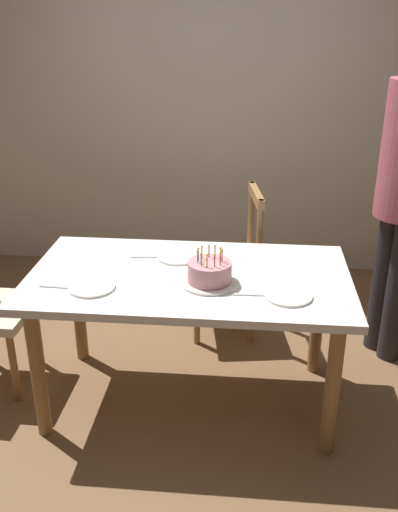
{
  "coord_description": "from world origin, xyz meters",
  "views": [
    {
      "loc": [
        0.28,
        -2.49,
        1.94
      ],
      "look_at": [
        0.05,
        0.0,
        0.85
      ],
      "focal_mm": 39.44,
      "sensor_mm": 36.0,
      "label": 1
    }
  ],
  "objects_px": {
    "dining_table": "(189,291)",
    "chair_spindle_back": "(227,265)",
    "plate_near_guest": "(288,296)",
    "birthday_cake": "(210,273)",
    "plate_near_celebrant": "(92,287)",
    "plate_far_side": "(178,257)"
  },
  "relations": [
    {
      "from": "chair_spindle_back",
      "to": "dining_table",
      "type": "bearing_deg",
      "value": -101.67
    },
    {
      "from": "dining_table",
      "to": "plate_near_guest",
      "type": "height_order",
      "value": "plate_near_guest"
    },
    {
      "from": "birthday_cake",
      "to": "plate_near_guest",
      "type": "bearing_deg",
      "value": -15.94
    },
    {
      "from": "plate_near_celebrant",
      "to": "chair_spindle_back",
      "type": "distance_m",
      "value": 1.16
    },
    {
      "from": "birthday_cake",
      "to": "chair_spindle_back",
      "type": "height_order",
      "value": "chair_spindle_back"
    },
    {
      "from": "plate_near_celebrant",
      "to": "chair_spindle_back",
      "type": "xyz_separation_m",
      "value": [
        0.59,
        0.95,
        -0.3
      ]
    },
    {
      "from": "plate_near_guest",
      "to": "dining_table",
      "type": "bearing_deg",
      "value": 157.69
    },
    {
      "from": "plate_far_side",
      "to": "chair_spindle_back",
      "type": "bearing_deg",
      "value": 67.27
    },
    {
      "from": "dining_table",
      "to": "plate_far_side",
      "type": "relative_size",
      "value": 7.21
    },
    {
      "from": "dining_table",
      "to": "birthday_cake",
      "type": "bearing_deg",
      "value": -39.72
    },
    {
      "from": "birthday_cake",
      "to": "plate_near_guest",
      "type": "height_order",
      "value": "birthday_cake"
    },
    {
      "from": "plate_near_guest",
      "to": "chair_spindle_back",
      "type": "xyz_separation_m",
      "value": [
        -0.32,
        0.95,
        -0.3
      ]
    },
    {
      "from": "plate_far_side",
      "to": "plate_near_guest",
      "type": "height_order",
      "value": "same"
    },
    {
      "from": "dining_table",
      "to": "plate_near_celebrant",
      "type": "distance_m",
      "value": 0.49
    },
    {
      "from": "birthday_cake",
      "to": "plate_far_side",
      "type": "distance_m",
      "value": 0.35
    },
    {
      "from": "plate_near_guest",
      "to": "plate_near_celebrant",
      "type": "bearing_deg",
      "value": 180.0
    },
    {
      "from": "birthday_cake",
      "to": "plate_near_guest",
      "type": "xyz_separation_m",
      "value": [
        0.37,
        -0.1,
        -0.05
      ]
    },
    {
      "from": "dining_table",
      "to": "plate_near_guest",
      "type": "distance_m",
      "value": 0.52
    },
    {
      "from": "birthday_cake",
      "to": "dining_table",
      "type": "bearing_deg",
      "value": 140.28
    },
    {
      "from": "dining_table",
      "to": "chair_spindle_back",
      "type": "relative_size",
      "value": 1.67
    },
    {
      "from": "dining_table",
      "to": "plate_near_guest",
      "type": "relative_size",
      "value": 7.21
    },
    {
      "from": "dining_table",
      "to": "birthday_cake",
      "type": "height_order",
      "value": "birthday_cake"
    }
  ]
}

